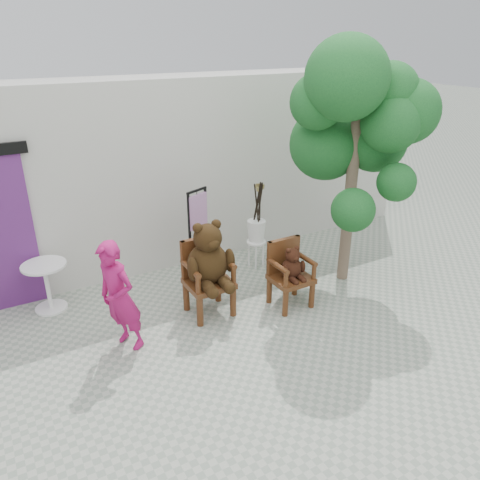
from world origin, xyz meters
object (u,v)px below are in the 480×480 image
Objects in this scene: stool_bucket at (256,230)px; tree at (360,121)px; chair_big at (208,263)px; display_stand at (199,248)px; person at (119,297)px; chair_small at (290,269)px; cafe_table at (47,281)px.

tree is (0.99, -1.08, 1.83)m from stool_bucket.
chair_big is 0.91× the size of display_stand.
person is (-1.28, -0.23, -0.03)m from chair_big.
chair_big is 1.17m from chair_small.
tree is at bearing -17.90° from cafe_table.
display_stand is (1.55, 1.11, -0.15)m from person.
person is 3.99m from tree.
stool_bucket is at bearing 34.60° from chair_big.
display_stand is 1.04× the size of stool_bucket.
tree reaches higher than display_stand.
stool_bucket is (1.05, 0.03, 0.06)m from display_stand.
stool_bucket is (1.32, 0.91, -0.12)m from chair_big.
chair_big is at bearing -31.88° from cafe_table.
cafe_table is at bearing 148.12° from chair_big.
person is at bearing -165.80° from display_stand.
display_stand is at bearing 73.02° from chair_big.
tree is (2.04, -1.05, 1.89)m from display_stand.
display_stand is at bearing 152.69° from tree.
chair_big is at bearing 72.68° from person.
display_stand is 0.42× the size of tree.
chair_big is at bearing -128.52° from display_stand.
person reaches higher than chair_small.
stool_bucket is (0.22, 1.26, 0.08)m from chair_small.
person is at bearing -179.03° from tree.
chair_big is 0.38× the size of tree.
display_stand is (0.27, 0.88, -0.18)m from chair_big.
cafe_table is 3.26m from stool_bucket.
tree reaches higher than chair_small.
cafe_table is at bearing 174.99° from stool_bucket.
chair_small is 2.39m from person.
chair_small is (1.10, -0.35, -0.20)m from chair_big.
person is 2.84m from stool_bucket.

